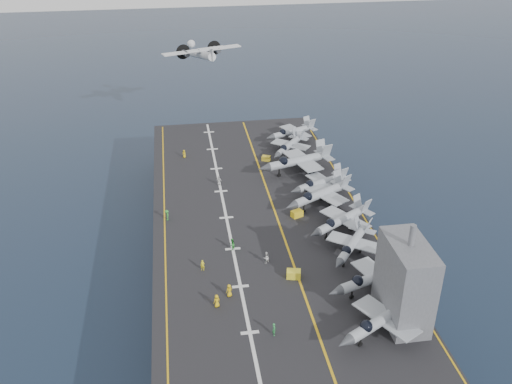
{
  "coord_description": "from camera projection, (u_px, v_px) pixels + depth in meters",
  "views": [
    {
      "loc": [
        -13.89,
        -87.32,
        63.66
      ],
      "look_at": [
        0.0,
        4.0,
        13.0
      ],
      "focal_mm": 40.0,
      "sensor_mm": 36.0,
      "label": 1
    }
  ],
  "objects": [
    {
      "name": "crew_7",
      "position": [
        266.0,
        258.0,
        89.78
      ],
      "size": [
        1.43,
        1.21,
        2.02
      ],
      "primitive_type": "imported",
      "color": "silver",
      "rests_on": "flight_deck"
    },
    {
      "name": "landing_centerline",
      "position": [
        226.0,
        218.0,
        102.33
      ],
      "size": [
        0.5,
        90.0,
        0.02
      ],
      "primitive_type": "cube",
      "color": "silver",
      "rests_on": "flight_deck"
    },
    {
      "name": "crew_5",
      "position": [
        184.0,
        154.0,
        124.17
      ],
      "size": [
        1.25,
        1.17,
        1.73
      ],
      "primitive_type": "imported",
      "color": "yellow",
      "rests_on": "flight_deck"
    },
    {
      "name": "fighter_jet_6",
      "position": [
        299.0,
        160.0,
        116.88
      ],
      "size": [
        18.8,
        15.21,
        5.67
      ],
      "primitive_type": null,
      "color": "#9FA8B1",
      "rests_on": "flight_deck"
    },
    {
      "name": "crew_0",
      "position": [
        217.0,
        301.0,
        80.53
      ],
      "size": [
        1.46,
        1.27,
        2.04
      ],
      "primitive_type": "imported",
      "color": "yellow",
      "rests_on": "flight_deck"
    },
    {
      "name": "tow_cart_a",
      "position": [
        294.0,
        274.0,
        86.65
      ],
      "size": [
        2.38,
        1.82,
        1.27
      ],
      "primitive_type": null,
      "color": "yellow",
      "rests_on": "flight_deck"
    },
    {
      "name": "fighter_jet_3",
      "position": [
        342.0,
        219.0,
        97.33
      ],
      "size": [
        16.57,
        15.14,
        4.79
      ],
      "primitive_type": null,
      "color": "gray",
      "rests_on": "flight_deck"
    },
    {
      "name": "fighter_jet_5",
      "position": [
        322.0,
        182.0,
        109.63
      ],
      "size": [
        15.17,
        12.92,
        4.46
      ],
      "primitive_type": null,
      "color": "gray",
      "rests_on": "flight_deck"
    },
    {
      "name": "deck_edge_port",
      "position": [
        165.0,
        222.0,
        100.88
      ],
      "size": [
        0.25,
        90.0,
        0.02
      ],
      "primitive_type": "cube",
      "color": "gold",
      "rests_on": "flight_deck"
    },
    {
      "name": "fighter_jet_8",
      "position": [
        293.0,
        131.0,
        131.8
      ],
      "size": [
        15.47,
        13.26,
        4.53
      ],
      "primitive_type": null,
      "color": "#959EA6",
      "rests_on": "flight_deck"
    },
    {
      "name": "hull",
      "position": [
        259.0,
        240.0,
        105.73
      ],
      "size": [
        36.0,
        90.0,
        10.0
      ],
      "primitive_type": "cube",
      "color": "#56595E",
      "rests_on": "ground"
    },
    {
      "name": "crew_8",
      "position": [
        229.0,
        290.0,
        82.57
      ],
      "size": [
        1.46,
        1.27,
        2.04
      ],
      "primitive_type": "imported",
      "color": "yellow",
      "rests_on": "flight_deck"
    },
    {
      "name": "ground",
      "position": [
        259.0,
        262.0,
        108.13
      ],
      "size": [
        500.0,
        500.0,
        0.0
      ],
      "primitive_type": "plane",
      "color": "#142135",
      "rests_on": "ground"
    },
    {
      "name": "transport_plane",
      "position": [
        202.0,
        55.0,
        149.27
      ],
      "size": [
        24.96,
        20.6,
        5.07
      ],
      "primitive_type": null,
      "color": "white"
    },
    {
      "name": "fighter_jet_4",
      "position": [
        321.0,
        193.0,
        104.97
      ],
      "size": [
        17.75,
        15.85,
        5.14
      ],
      "primitive_type": null,
      "color": "#8D969C",
      "rests_on": "flight_deck"
    },
    {
      "name": "foul_line",
      "position": [
        276.0,
        214.0,
        103.51
      ],
      "size": [
        0.35,
        90.0,
        0.02
      ],
      "primitive_type": "cube",
      "color": "gold",
      "rests_on": "flight_deck"
    },
    {
      "name": "crew_4",
      "position": [
        219.0,
        181.0,
        112.76
      ],
      "size": [
        1.42,
        1.22,
        1.99
      ],
      "primitive_type": "imported",
      "color": "silver",
      "rests_on": "flight_deck"
    },
    {
      "name": "flight_deck",
      "position": [
        259.0,
        216.0,
        103.22
      ],
      "size": [
        38.0,
        92.0,
        0.4
      ],
      "primitive_type": "cube",
      "color": "black",
      "rests_on": "hull"
    },
    {
      "name": "crew_3",
      "position": [
        167.0,
        215.0,
        101.18
      ],
      "size": [
        0.98,
        1.31,
        2.01
      ],
      "primitive_type": "imported",
      "color": "green",
      "rests_on": "flight_deck"
    },
    {
      "name": "crew_1",
      "position": [
        203.0,
        265.0,
        88.19
      ],
      "size": [
        1.21,
        0.95,
        1.79
      ],
      "primitive_type": "imported",
      "color": "yellow",
      "rests_on": "flight_deck"
    },
    {
      "name": "crew_2",
      "position": [
        232.0,
        244.0,
        93.01
      ],
      "size": [
        1.31,
        1.48,
        2.07
      ],
      "primitive_type": "imported",
      "color": "green",
      "rests_on": "flight_deck"
    },
    {
      "name": "fighter_jet_7",
      "position": [
        289.0,
        145.0,
        125.02
      ],
      "size": [
        14.6,
        15.36,
        4.45
      ],
      "primitive_type": null,
      "color": "#969DA5",
      "rests_on": "flight_deck"
    },
    {
      "name": "fighter_jet_0",
      "position": [
        382.0,
        319.0,
        75.12
      ],
      "size": [
        17.11,
        15.27,
        4.96
      ],
      "primitive_type": null,
      "color": "#969FA4",
      "rests_on": "flight_deck"
    },
    {
      "name": "fighter_jet_1",
      "position": [
        375.0,
        277.0,
        83.04
      ],
      "size": [
        16.72,
        13.83,
        4.98
      ],
      "primitive_type": null,
      "color": "#99A2AA",
      "rests_on": "flight_deck"
    },
    {
      "name": "fighter_jet_2",
      "position": [
        352.0,
        243.0,
        91.14
      ],
      "size": [
        14.62,
        15.47,
        4.48
      ],
      "primitive_type": null,
      "color": "#98A0AA",
      "rests_on": "flight_deck"
    },
    {
      "name": "island_superstructure",
      "position": [
        406.0,
        273.0,
        75.49
      ],
      "size": [
        5.0,
        10.0,
        15.0
      ],
      "primitive_type": null,
      "color": "#56595E",
      "rests_on": "flight_deck"
    },
    {
      "name": "crew_6",
      "position": [
        274.0,
        329.0,
        75.55
      ],
      "size": [
        0.85,
        1.21,
        1.93
      ],
      "primitive_type": "imported",
      "color": "green",
      "rests_on": "flight_deck"
    },
    {
      "name": "tow_cart_b",
      "position": [
        297.0,
        214.0,
        102.4
      ],
      "size": [
        2.32,
        1.96,
        1.19
      ],
      "primitive_type": null,
      "color": "yellow",
      "rests_on": "flight_deck"
    },
    {
      "name": "deck_edge_stbd",
      "position": [
        358.0,
        207.0,
        105.56
      ],
      "size": [
        0.25,
        90.0,
        0.02
      ],
      "primitive_type": "cube",
      "color": "gold",
      "rests_on": "flight_deck"
    },
    {
      "name": "tow_cart_c",
      "position": [
        266.0,
        158.0,
        122.95
      ],
      "size": [
        2.08,
        1.77,
        1.06
      ],
      "primitive_type": null,
      "color": "gold",
      "rests_on": "flight_deck"
    }
  ]
}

